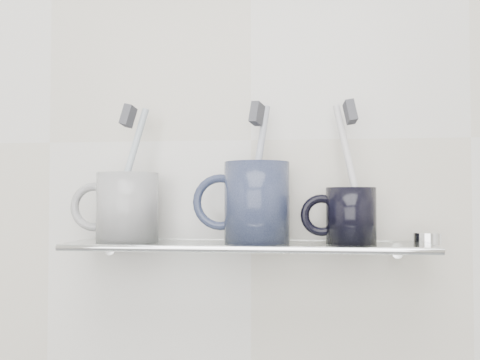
# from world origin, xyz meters

# --- Properties ---
(wall_back) EXTENTS (2.50, 0.00, 2.50)m
(wall_back) POSITION_xyz_m (0.00, 1.10, 1.25)
(wall_back) COLOR silver
(wall_back) RESTS_ON ground
(shelf_glass) EXTENTS (0.50, 0.12, 0.01)m
(shelf_glass) POSITION_xyz_m (0.00, 1.04, 1.10)
(shelf_glass) COLOR silver
(shelf_glass) RESTS_ON wall_back
(shelf_rail) EXTENTS (0.50, 0.01, 0.01)m
(shelf_rail) POSITION_xyz_m (0.00, 0.98, 1.10)
(shelf_rail) COLOR silver
(shelf_rail) RESTS_ON shelf_glass
(bracket_left) EXTENTS (0.02, 0.03, 0.02)m
(bracket_left) POSITION_xyz_m (-0.21, 1.09, 1.09)
(bracket_left) COLOR silver
(bracket_left) RESTS_ON wall_back
(bracket_right) EXTENTS (0.02, 0.03, 0.02)m
(bracket_right) POSITION_xyz_m (0.21, 1.09, 1.09)
(bracket_right) COLOR silver
(bracket_right) RESTS_ON wall_back
(mug_left) EXTENTS (0.09, 0.09, 0.10)m
(mug_left) POSITION_xyz_m (-0.17, 1.04, 1.15)
(mug_left) COLOR white
(mug_left) RESTS_ON shelf_glass
(mug_left_handle) EXTENTS (0.07, 0.01, 0.07)m
(mug_left_handle) POSITION_xyz_m (-0.22, 1.04, 1.15)
(mug_left_handle) COLOR white
(mug_left_handle) RESTS_ON mug_left
(toothbrush_left) EXTENTS (0.06, 0.03, 0.19)m
(toothbrush_left) POSITION_xyz_m (-0.17, 1.04, 1.20)
(toothbrush_left) COLOR #95ACB8
(toothbrush_left) RESTS_ON mug_left
(bristles_left) EXTENTS (0.02, 0.03, 0.03)m
(bristles_left) POSITION_xyz_m (-0.17, 1.04, 1.28)
(bristles_left) COLOR #3B3C42
(bristles_left) RESTS_ON toothbrush_left
(mug_center) EXTENTS (0.12, 0.12, 0.11)m
(mug_center) POSITION_xyz_m (0.01, 1.04, 1.16)
(mug_center) COLOR #171B32
(mug_center) RESTS_ON shelf_glass
(mug_center_handle) EXTENTS (0.08, 0.01, 0.08)m
(mug_center_handle) POSITION_xyz_m (-0.04, 1.04, 1.16)
(mug_center_handle) COLOR #171B32
(mug_center_handle) RESTS_ON mug_center
(toothbrush_center) EXTENTS (0.04, 0.05, 0.19)m
(toothbrush_center) POSITION_xyz_m (0.01, 1.04, 1.20)
(toothbrush_center) COLOR #949CB1
(toothbrush_center) RESTS_ON mug_center
(bristles_center) EXTENTS (0.02, 0.03, 0.03)m
(bristles_center) POSITION_xyz_m (0.01, 1.04, 1.28)
(bristles_center) COLOR #3B3C42
(bristles_center) RESTS_ON toothbrush_center
(mug_right) EXTENTS (0.08, 0.08, 0.08)m
(mug_right) POSITION_xyz_m (0.14, 1.04, 1.14)
(mug_right) COLOR black
(mug_right) RESTS_ON shelf_glass
(mug_right_handle) EXTENTS (0.06, 0.01, 0.06)m
(mug_right_handle) POSITION_xyz_m (0.10, 1.04, 1.14)
(mug_right_handle) COLOR black
(mug_right_handle) RESTS_ON mug_right
(toothbrush_right) EXTENTS (0.05, 0.04, 0.19)m
(toothbrush_right) POSITION_xyz_m (0.14, 1.04, 1.20)
(toothbrush_right) COLOR silver
(toothbrush_right) RESTS_ON mug_right
(bristles_right) EXTENTS (0.02, 0.03, 0.04)m
(bristles_right) POSITION_xyz_m (0.14, 1.04, 1.28)
(bristles_right) COLOR #3B3C42
(bristles_right) RESTS_ON toothbrush_right
(chrome_cap) EXTENTS (0.04, 0.04, 0.02)m
(chrome_cap) POSITION_xyz_m (0.24, 1.04, 1.11)
(chrome_cap) COLOR silver
(chrome_cap) RESTS_ON shelf_glass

